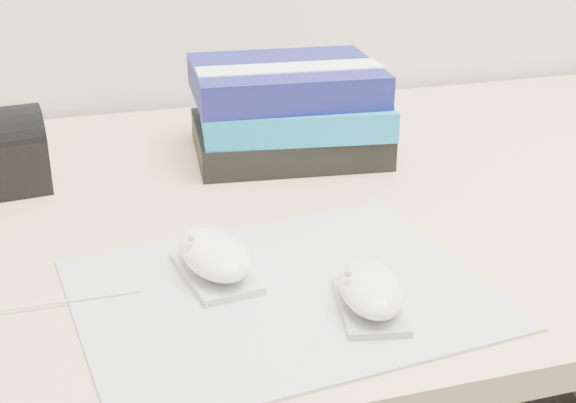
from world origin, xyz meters
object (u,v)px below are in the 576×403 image
object	(u,v)px
desk	(290,331)
mouse_rear	(215,257)
mouse_front	(371,291)
book_stack	(288,110)

from	to	relation	value
desk	mouse_rear	distance (m)	0.38
mouse_rear	mouse_front	distance (m)	0.16
mouse_rear	book_stack	xyz separation A→B (m)	(0.17, 0.32, 0.04)
desk	mouse_front	distance (m)	0.43
desk	book_stack	world-z (taller)	book_stack
mouse_rear	mouse_front	bearing A→B (deg)	-40.61
mouse_front	book_stack	world-z (taller)	book_stack
mouse_rear	mouse_front	size ratio (longest dim) A/B	1.08
desk	mouse_front	xyz separation A→B (m)	(-0.03, -0.34, 0.26)
desk	mouse_rear	world-z (taller)	mouse_rear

